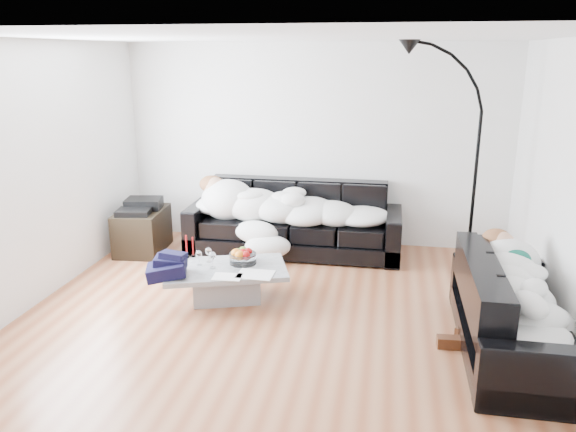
% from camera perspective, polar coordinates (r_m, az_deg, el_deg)
% --- Properties ---
extents(ground, '(5.00, 5.00, 0.00)m').
position_cam_1_polar(ground, '(5.64, -0.56, -9.66)').
color(ground, '#964D2D').
rests_on(ground, ground).
extents(wall_back, '(5.00, 0.02, 2.60)m').
position_cam_1_polar(wall_back, '(7.39, 2.75, 7.16)').
color(wall_back, silver).
rests_on(wall_back, ground).
extents(wall_left, '(0.02, 4.50, 2.60)m').
position_cam_1_polar(wall_left, '(6.18, -24.05, 3.97)').
color(wall_left, silver).
rests_on(wall_left, ground).
extents(wall_right, '(0.02, 4.50, 2.60)m').
position_cam_1_polar(wall_right, '(5.34, 26.77, 1.88)').
color(wall_right, silver).
rests_on(wall_right, ground).
extents(ceiling, '(5.00, 5.00, 0.00)m').
position_cam_1_polar(ceiling, '(5.08, -0.64, 17.76)').
color(ceiling, white).
rests_on(ceiling, ground).
extents(sofa_back, '(2.69, 0.93, 0.88)m').
position_cam_1_polar(sofa_back, '(7.13, 0.60, -0.25)').
color(sofa_back, black).
rests_on(sofa_back, ground).
extents(sofa_right, '(0.84, 1.96, 0.79)m').
position_cam_1_polar(sofa_right, '(5.16, 22.03, -8.66)').
color(sofa_right, black).
rests_on(sofa_right, ground).
extents(sleeper_back, '(2.28, 0.79, 0.46)m').
position_cam_1_polar(sleeper_back, '(7.03, 0.53, 1.26)').
color(sleeper_back, white).
rests_on(sleeper_back, sofa_back).
extents(sleeper_right, '(0.71, 1.68, 0.41)m').
position_cam_1_polar(sleeper_right, '(5.07, 22.31, -6.31)').
color(sleeper_right, white).
rests_on(sleeper_right, sofa_right).
extents(teal_cushion, '(0.42, 0.38, 0.20)m').
position_cam_1_polar(teal_cushion, '(5.59, 20.61, -3.04)').
color(teal_cushion, '#0B503E').
rests_on(teal_cushion, sofa_right).
extents(coffee_table, '(1.39, 1.07, 0.36)m').
position_cam_1_polar(coffee_table, '(5.86, -6.29, -6.83)').
color(coffee_table, '#939699').
rests_on(coffee_table, ground).
extents(fruit_bowl, '(0.28, 0.28, 0.17)m').
position_cam_1_polar(fruit_bowl, '(5.86, -4.61, -4.00)').
color(fruit_bowl, white).
rests_on(fruit_bowl, coffee_table).
extents(wine_glass_a, '(0.07, 0.07, 0.16)m').
position_cam_1_polar(wine_glass_a, '(5.93, -8.07, -3.93)').
color(wine_glass_a, white).
rests_on(wine_glass_a, coffee_table).
extents(wine_glass_b, '(0.08, 0.08, 0.15)m').
position_cam_1_polar(wine_glass_b, '(5.87, -9.04, -4.21)').
color(wine_glass_b, white).
rests_on(wine_glass_b, coffee_table).
extents(wine_glass_c, '(0.09, 0.09, 0.17)m').
position_cam_1_polar(wine_glass_c, '(5.76, -7.69, -4.46)').
color(wine_glass_c, white).
rests_on(wine_glass_c, coffee_table).
extents(candle_left, '(0.05, 0.05, 0.25)m').
position_cam_1_polar(candle_left, '(6.07, -10.27, -3.09)').
color(candle_left, maroon).
rests_on(candle_left, coffee_table).
extents(candle_right, '(0.05, 0.05, 0.22)m').
position_cam_1_polar(candle_right, '(6.09, -9.63, -3.15)').
color(candle_right, maroon).
rests_on(candle_right, coffee_table).
extents(newspaper_a, '(0.36, 0.28, 0.01)m').
position_cam_1_polar(newspaper_a, '(5.58, -3.33, -5.91)').
color(newspaper_a, silver).
rests_on(newspaper_a, coffee_table).
extents(newspaper_b, '(0.29, 0.22, 0.01)m').
position_cam_1_polar(newspaper_b, '(5.54, -6.19, -6.13)').
color(newspaper_b, silver).
rests_on(newspaper_b, coffee_table).
extents(navy_jacket, '(0.42, 0.36, 0.20)m').
position_cam_1_polar(navy_jacket, '(5.64, -11.70, -4.14)').
color(navy_jacket, black).
rests_on(navy_jacket, coffee_table).
extents(shoes, '(0.53, 0.42, 0.11)m').
position_cam_1_polar(shoes, '(5.26, 17.32, -11.83)').
color(shoes, '#472311').
rests_on(shoes, ground).
extents(av_cabinet, '(0.61, 0.83, 0.54)m').
position_cam_1_polar(av_cabinet, '(7.44, -14.57, -1.45)').
color(av_cabinet, black).
rests_on(av_cabinet, ground).
extents(stereo, '(0.49, 0.41, 0.13)m').
position_cam_1_polar(stereo, '(7.35, -14.76, 1.05)').
color(stereo, black).
rests_on(stereo, av_cabinet).
extents(floor_lamp, '(0.86, 0.39, 2.30)m').
position_cam_1_polar(floor_lamp, '(6.48, 18.48, 3.69)').
color(floor_lamp, black).
rests_on(floor_lamp, ground).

